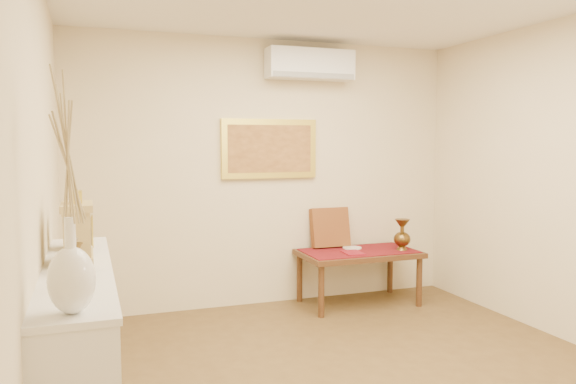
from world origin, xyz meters
name	(u,v)px	position (x,y,z in m)	size (l,w,h in m)	color
wall_back	(269,173)	(0.00, 2.25, 1.35)	(4.00, 0.02, 2.70)	beige
wall_left	(39,201)	(-2.00, 0.00, 1.35)	(0.02, 4.50, 2.70)	beige
white_vase	(69,192)	(-1.82, -0.88, 1.47)	(0.19, 0.19, 0.98)	white
candlestick	(72,263)	(-1.83, -0.44, 1.10)	(0.11, 0.11, 0.23)	silver
brass_urn_small	(76,253)	(-1.82, -0.10, 1.08)	(0.09, 0.09, 0.20)	brown
table_cloth	(359,251)	(0.85, 1.88, 0.55)	(1.14, 0.59, 0.01)	maroon
brass_urn_tall	(402,231)	(1.28, 1.76, 0.75)	(0.17, 0.17, 0.39)	brown
plate	(352,248)	(0.84, 2.01, 0.56)	(0.20, 0.20, 0.01)	white
menu	(353,253)	(0.73, 1.77, 0.56)	(0.18, 0.25, 0.01)	maroon
cushion	(330,228)	(0.65, 2.16, 0.77)	(0.41, 0.10, 0.41)	#5A1A12
display_ledge	(79,355)	(-1.82, 0.00, 0.49)	(0.37, 2.02, 0.98)	white
mantel_clock	(78,232)	(-1.81, 0.14, 1.15)	(0.17, 0.36, 0.41)	tan
wooden_chest	(76,229)	(-1.83, 0.61, 1.10)	(0.16, 0.21, 0.24)	tan
low_table	(359,257)	(0.85, 1.88, 0.48)	(1.20, 0.70, 0.55)	#4E2D17
painting	(269,149)	(0.00, 2.22, 1.60)	(1.00, 0.06, 0.60)	gold
ac_unit	(310,65)	(0.40, 2.12, 2.45)	(0.90, 0.25, 0.30)	white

